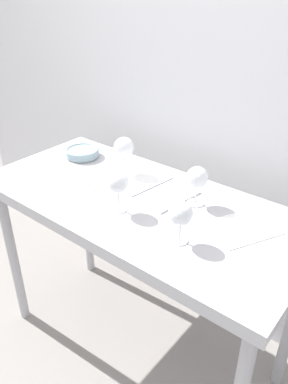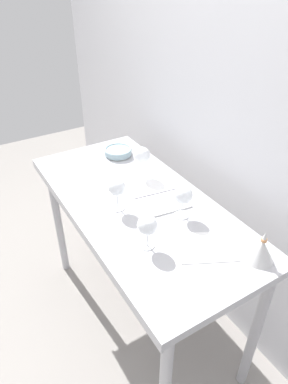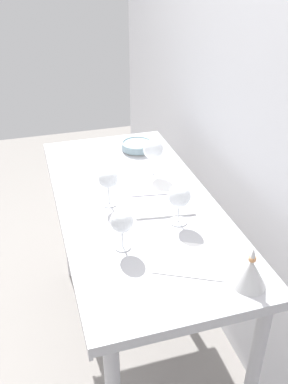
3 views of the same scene
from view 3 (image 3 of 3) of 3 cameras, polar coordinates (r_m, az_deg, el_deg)
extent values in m
plane|color=gray|center=(2.39, -0.79, -19.73)|extent=(6.00, 6.00, 0.00)
cube|color=silver|center=(1.80, 14.43, 12.21)|extent=(3.80, 0.04, 2.60)
cube|color=#ACACB1|center=(1.80, -0.99, -1.62)|extent=(1.40, 0.64, 0.04)
cube|color=#ACACB1|center=(1.76, -11.28, -3.34)|extent=(1.40, 0.01, 0.05)
cylinder|color=#ACACB1|center=(2.54, -10.48, -3.64)|extent=(0.05, 0.05, 0.86)
cylinder|color=#ACACB1|center=(2.62, 0.81, -1.88)|extent=(0.05, 0.05, 0.86)
cylinder|color=#ACACB1|center=(1.77, 14.31, -23.83)|extent=(0.05, 0.05, 0.86)
cylinder|color=white|center=(1.77, -4.70, -1.62)|extent=(0.06, 0.06, 0.00)
cylinder|color=white|center=(1.74, -4.76, -0.40)|extent=(0.01, 0.01, 0.08)
sphere|color=white|center=(1.70, -4.87, 1.83)|extent=(0.08, 0.08, 0.08)
cylinder|color=maroon|center=(1.71, -4.85, 1.40)|extent=(0.06, 0.06, 0.02)
cylinder|color=white|center=(1.99, 1.21, 2.41)|extent=(0.06, 0.06, 0.00)
cylinder|color=white|center=(1.96, 1.22, 3.59)|extent=(0.01, 0.01, 0.09)
sphere|color=white|center=(1.93, 1.25, 5.78)|extent=(0.09, 0.09, 0.09)
cylinder|color=#5A1225|center=(1.93, 1.25, 5.35)|extent=(0.06, 0.06, 0.02)
cylinder|color=white|center=(1.66, 4.64, -4.01)|extent=(0.07, 0.07, 0.00)
cylinder|color=white|center=(1.64, 4.69, -2.85)|extent=(0.01, 0.01, 0.08)
sphere|color=white|center=(1.59, 4.81, -0.58)|extent=(0.09, 0.09, 0.09)
cylinder|color=maroon|center=(1.60, 4.78, -1.05)|extent=(0.06, 0.06, 0.02)
cylinder|color=white|center=(1.53, -2.92, -7.42)|extent=(0.06, 0.06, 0.00)
cylinder|color=white|center=(1.50, -2.96, -6.25)|extent=(0.01, 0.01, 0.07)
sphere|color=white|center=(1.46, -3.03, -3.98)|extent=(0.08, 0.08, 0.08)
cylinder|color=maroon|center=(1.47, -3.02, -4.45)|extent=(0.06, 0.06, 0.02)
cube|color=white|center=(1.89, 1.61, 0.83)|extent=(0.20, 0.26, 0.01)
cube|color=white|center=(1.75, 2.53, -1.86)|extent=(0.20, 0.26, 0.01)
cube|color=#3F3F47|center=(1.82, 2.05, -0.46)|extent=(0.04, 0.24, 0.01)
cube|color=white|center=(1.48, 6.24, -9.06)|extent=(0.27, 0.30, 0.00)
cube|color=white|center=(2.05, -4.19, 3.31)|extent=(0.25, 0.30, 0.00)
cylinder|color=beige|center=(2.23, -0.92, 5.81)|extent=(0.15, 0.15, 0.01)
cylinder|color=#8CA8B2|center=(2.23, -0.93, 6.26)|extent=(0.16, 0.16, 0.03)
torus|color=#8CA8B2|center=(2.22, -0.93, 6.64)|extent=(0.17, 0.17, 0.01)
cone|color=silver|center=(1.39, 14.18, -10.53)|extent=(0.11, 0.11, 0.10)
cylinder|color=#C17F4C|center=(1.35, 14.48, -8.75)|extent=(0.02, 0.02, 0.01)
cone|color=silver|center=(1.34, 14.60, -8.00)|extent=(0.02, 0.02, 0.03)
camera|label=1|loc=(0.88, -61.87, 4.85)|focal=35.55mm
camera|label=2|loc=(0.41, -70.43, 18.92)|focal=32.00mm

